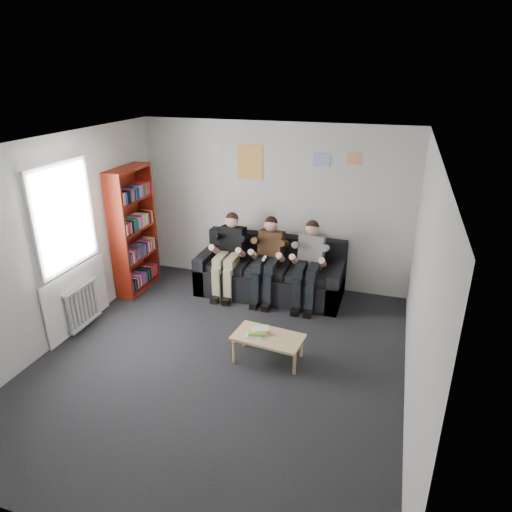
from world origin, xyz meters
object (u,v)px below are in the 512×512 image
(sofa, at_px, (271,274))
(coffee_table, at_px, (268,339))
(bookshelf, at_px, (134,231))
(person_left, at_px, (229,255))
(person_middle, at_px, (268,260))
(person_right, at_px, (308,265))

(sofa, bearing_deg, coffee_table, -75.28)
(bookshelf, distance_m, coffee_table, 3.04)
(person_left, xyz_separation_m, person_middle, (0.65, -0.00, -0.00))
(coffee_table, xyz_separation_m, person_right, (0.17, 1.62, 0.37))
(person_right, bearing_deg, person_middle, -179.14)
(coffee_table, bearing_deg, sofa, 104.72)
(person_middle, bearing_deg, person_right, 6.36)
(sofa, xyz_separation_m, coffee_table, (0.48, -1.83, -0.02))
(sofa, bearing_deg, person_middle, -90.00)
(sofa, xyz_separation_m, bookshelf, (-2.16, -0.51, 0.70))
(bookshelf, height_order, coffee_table, bookshelf)
(coffee_table, bearing_deg, bookshelf, 153.47)
(coffee_table, relative_size, person_left, 0.65)
(bookshelf, bearing_deg, person_middle, 7.83)
(bookshelf, distance_m, person_left, 1.58)
(bookshelf, xyz_separation_m, person_right, (2.81, 0.30, -0.35))
(coffee_table, height_order, person_right, person_right)
(sofa, height_order, coffee_table, sofa)
(bookshelf, relative_size, person_left, 1.54)
(sofa, relative_size, coffee_table, 2.70)
(person_left, distance_m, person_middle, 0.65)
(bookshelf, xyz_separation_m, person_left, (1.51, 0.30, -0.35))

